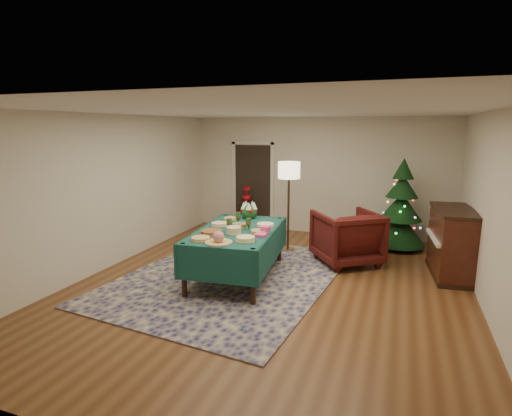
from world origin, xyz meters
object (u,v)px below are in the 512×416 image
(side_table, at_px, (247,216))
(piano, at_px, (452,243))
(gift_box, at_px, (265,230))
(potted_plant, at_px, (247,197))
(floor_lamp, at_px, (289,176))
(armchair, at_px, (347,235))
(buffet_table, at_px, (237,239))
(christmas_tree, at_px, (401,208))

(side_table, distance_m, piano, 4.68)
(side_table, xyz_separation_m, piano, (4.36, -1.69, 0.22))
(side_table, height_order, piano, piano)
(gift_box, distance_m, potted_plant, 3.45)
(piano, bearing_deg, side_table, 158.76)
(gift_box, bearing_deg, piano, 26.25)
(gift_box, relative_size, floor_lamp, 0.07)
(armchair, bearing_deg, floor_lamp, -54.59)
(floor_lamp, distance_m, side_table, 2.20)
(buffet_table, relative_size, christmas_tree, 1.21)
(gift_box, relative_size, potted_plant, 0.36)
(floor_lamp, xyz_separation_m, christmas_tree, (2.13, 0.90, -0.69))
(buffet_table, height_order, piano, piano)
(buffet_table, height_order, armchair, armchair)
(armchair, xyz_separation_m, christmas_tree, (0.90, 1.32, 0.30))
(gift_box, xyz_separation_m, floor_lamp, (-0.14, 1.85, 0.64))
(floor_lamp, distance_m, piano, 3.15)
(floor_lamp, height_order, potted_plant, floor_lamp)
(gift_box, relative_size, armchair, 0.12)
(side_table, height_order, potted_plant, potted_plant)
(buffet_table, distance_m, armchair, 2.10)
(floor_lamp, relative_size, piano, 1.30)
(buffet_table, height_order, gift_box, gift_box)
(floor_lamp, bearing_deg, christmas_tree, 22.98)
(buffet_table, distance_m, side_table, 3.20)
(side_table, relative_size, potted_plant, 1.90)
(floor_lamp, xyz_separation_m, side_table, (-1.39, 1.24, -1.18))
(side_table, bearing_deg, armchair, -32.32)
(side_table, bearing_deg, piano, -21.24)
(gift_box, xyz_separation_m, piano, (2.83, 1.39, -0.33))
(armchair, height_order, floor_lamp, floor_lamp)
(christmas_tree, bearing_deg, piano, -58.34)
(buffet_table, distance_m, gift_box, 0.56)
(buffet_table, xyz_separation_m, gift_box, (0.51, -0.07, 0.22))
(buffet_table, bearing_deg, potted_plant, 108.70)
(armchair, bearing_deg, side_table, -67.97)
(potted_plant, distance_m, christmas_tree, 3.53)
(christmas_tree, xyz_separation_m, piano, (0.84, -1.36, -0.28))
(gift_box, distance_m, armchair, 1.83)
(christmas_tree, bearing_deg, floor_lamp, -157.02)
(gift_box, height_order, side_table, gift_box)
(gift_box, height_order, potted_plant, gift_box)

